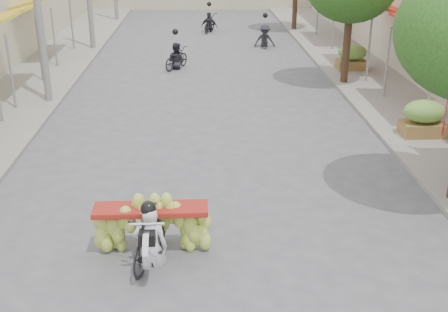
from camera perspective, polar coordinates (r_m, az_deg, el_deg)
sidewalk_left at (r=23.66m, az=-19.39°, el=7.28°), size 4.00×60.00×0.12m
sidewalk_right at (r=23.78m, az=15.24°, el=7.83°), size 4.00×60.00×0.12m
produce_crate_mid at (r=17.01m, az=19.67°, el=3.92°), size 1.20×0.88×1.16m
produce_crate_far at (r=24.34m, az=12.89°, el=9.97°), size 1.20×0.88×1.16m
banana_motorbike at (r=10.35m, az=-7.49°, el=-6.86°), size 2.20×1.92×2.12m
pedestrian at (r=24.24m, az=12.36°, el=10.58°), size 0.97×0.85×1.70m
bg_motorbike_a at (r=24.37m, az=-4.91°, el=10.53°), size 1.31×1.71×1.95m
bg_motorbike_b at (r=28.88m, az=4.17°, el=12.61°), size 1.06×1.75×1.95m
bg_motorbike_c at (r=33.09m, az=-1.51°, el=13.79°), size 1.15×1.92×1.95m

